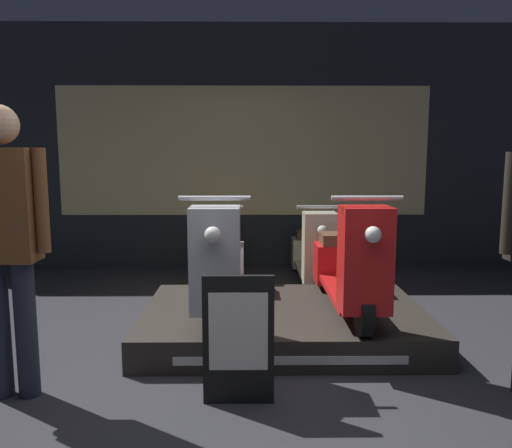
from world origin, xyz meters
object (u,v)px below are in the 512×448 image
(scooter_display_left, at_px, (220,267))
(scooter_backrow_1, at_px, (313,253))
(scooter_backrow_0, at_px, (223,253))
(price_sign_board, at_px, (238,339))
(person_left_browsing, at_px, (6,232))
(scooter_display_right, at_px, (349,266))

(scooter_display_left, bearing_deg, scooter_backrow_1, 61.17)
(scooter_display_left, distance_m, scooter_backrow_0, 1.77)
(scooter_backrow_1, relative_size, price_sign_board, 2.11)
(scooter_display_left, bearing_deg, person_left_browsing, -142.98)
(scooter_backrow_1, bearing_deg, scooter_display_right, -87.67)
(scooter_backrow_0, bearing_deg, scooter_display_left, -87.48)
(scooter_display_right, xyz_separation_m, price_sign_board, (-0.87, -1.04, -0.21))
(scooter_display_left, distance_m, price_sign_board, 1.07)
(scooter_display_left, relative_size, scooter_display_right, 1.00)
(scooter_backrow_1, bearing_deg, scooter_display_left, -118.83)
(scooter_display_left, distance_m, scooter_backrow_1, 2.02)
(person_left_browsing, bearing_deg, scooter_backrow_1, 50.68)
(scooter_display_right, distance_m, scooter_backrow_0, 2.09)
(scooter_backrow_0, distance_m, scooter_backrow_1, 1.04)
(scooter_display_right, distance_m, price_sign_board, 1.37)
(price_sign_board, bearing_deg, scooter_display_right, 50.18)
(scooter_display_left, xyz_separation_m, scooter_backrow_1, (0.97, 1.75, -0.24))
(scooter_display_right, bearing_deg, scooter_display_left, 180.00)
(scooter_display_left, relative_size, price_sign_board, 2.11)
(scooter_display_left, bearing_deg, scooter_backrow_0, 92.52)
(scooter_display_right, bearing_deg, scooter_backrow_0, 122.42)
(person_left_browsing, xyz_separation_m, price_sign_board, (1.40, -0.11, -0.64))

